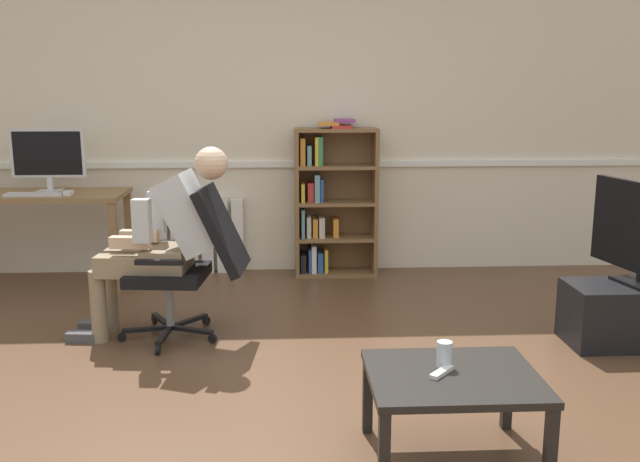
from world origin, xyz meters
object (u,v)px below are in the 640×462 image
(radiator, at_px, (200,236))
(coffee_table, at_px, (453,385))
(tv_stand, at_px, (636,314))
(office_chair, at_px, (192,257))
(spare_remote, at_px, (442,372))
(person_seated, at_px, (163,237))
(computer_mouse, at_px, (68,193))
(keyboard, at_px, (34,194))
(bookshelf, at_px, (330,202))
(imac_monitor, at_px, (48,155))
(computer_desk, at_px, (41,207))
(drinking_glass, at_px, (444,354))

(radiator, distance_m, coffee_table, 3.45)
(radiator, bearing_deg, tv_stand, -32.71)
(radiator, height_order, office_chair, office_chair)
(coffee_table, xyz_separation_m, spare_remote, (-0.05, -0.00, 0.06))
(person_seated, bearing_deg, tv_stand, 90.55)
(computer_mouse, relative_size, coffee_table, 0.14)
(keyboard, xyz_separation_m, person_seated, (1.13, -1.05, -0.12))
(radiator, relative_size, spare_remote, 4.95)
(bookshelf, distance_m, coffee_table, 3.08)
(radiator, xyz_separation_m, office_chair, (0.15, -1.60, 0.21))
(tv_stand, bearing_deg, bookshelf, 135.44)
(keyboard, bearing_deg, imac_monitor, 77.18)
(imac_monitor, height_order, computer_mouse, imac_monitor)
(bookshelf, bearing_deg, radiator, 174.90)
(office_chair, xyz_separation_m, tv_stand, (2.73, -0.25, -0.33))
(office_chair, bearing_deg, computer_desk, -126.91)
(bookshelf, xyz_separation_m, tv_stand, (1.78, -1.75, -0.43))
(radiator, bearing_deg, computer_desk, -161.51)
(bookshelf, height_order, radiator, bookshelf)
(bookshelf, xyz_separation_m, radiator, (-1.10, 0.10, -0.30))
(computer_desk, distance_m, person_seated, 1.65)
(person_seated, xyz_separation_m, coffee_table, (1.44, -1.56, -0.31))
(office_chair, xyz_separation_m, coffee_table, (1.27, -1.55, -0.18))
(bookshelf, bearing_deg, keyboard, -169.18)
(computer_desk, bearing_deg, radiator, 18.49)
(computer_desk, relative_size, keyboard, 3.03)
(computer_mouse, height_order, drinking_glass, computer_mouse)
(coffee_table, bearing_deg, radiator, 114.22)
(keyboard, relative_size, bookshelf, 0.33)
(imac_monitor, distance_m, spare_remote, 3.82)
(tv_stand, relative_size, drinking_glass, 7.61)
(computer_desk, distance_m, computer_mouse, 0.31)
(imac_monitor, xyz_separation_m, drinking_glass, (2.50, -2.76, -0.59))
(person_seated, bearing_deg, keyboard, -127.18)
(radiator, bearing_deg, keyboard, -155.46)
(keyboard, bearing_deg, person_seated, -42.93)
(imac_monitor, height_order, drinking_glass, imac_monitor)
(imac_monitor, relative_size, spare_remote, 3.77)
(computer_desk, height_order, computer_mouse, computer_mouse)
(imac_monitor, height_order, tv_stand, imac_monitor)
(keyboard, distance_m, radiator, 1.35)
(office_chair, distance_m, coffee_table, 2.01)
(spare_remote, bearing_deg, imac_monitor, 172.53)
(computer_mouse, distance_m, person_seated, 1.40)
(coffee_table, bearing_deg, tv_stand, 41.66)
(radiator, xyz_separation_m, drinking_glass, (1.39, -3.07, 0.13))
(computer_desk, distance_m, office_chair, 1.79)
(computer_desk, bearing_deg, bookshelf, 7.34)
(computer_desk, distance_m, tv_stand, 4.32)
(computer_desk, bearing_deg, office_chair, -42.66)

